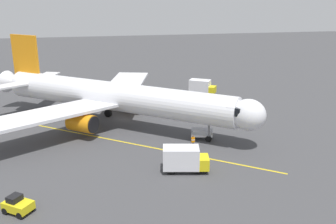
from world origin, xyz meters
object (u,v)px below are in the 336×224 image
Objects in this scene: ground_crew_wing_walker at (255,118)px; baggage_cart_starboard_side at (202,134)px; box_truck_portside at (185,159)px; ground_crew_marshaller at (240,120)px; box_truck_rear_apron at (202,87)px; ground_crew_loader at (193,142)px; tug_near_nose at (18,205)px; airplane at (113,97)px.

ground_crew_wing_walker is 0.59× the size of baggage_cart_starboard_side.
ground_crew_marshaller is at bearing -131.89° from box_truck_portside.
ground_crew_marshaller is at bearing 91.05° from box_truck_rear_apron.
ground_crew_marshaller is 10.65m from ground_crew_loader.
box_truck_portside is 30.78m from box_truck_rear_apron.
tug_near_nose is 0.56× the size of box_truck_rear_apron.
ground_crew_wing_walker is at bearing -171.55° from ground_crew_marshaller.
airplane reaches higher than tug_near_nose.
baggage_cart_starboard_side is (-19.54, -12.84, -0.05)m from tug_near_nose.
ground_crew_loader is at bearing 56.30° from baggage_cart_starboard_side.
tug_near_nose is at bearing 52.55° from box_truck_rear_apron.
ground_crew_marshaller reaches higher than tug_near_nose.
baggage_cart_starboard_side is at bearing -117.11° from box_truck_portside.
ground_crew_loader is 0.62× the size of tug_near_nose.
box_truck_rear_apron is at bearing -141.25° from airplane.
ground_crew_loader is at bearing 129.01° from airplane.
box_truck_rear_apron is at bearing -109.71° from box_truck_portside.
box_truck_rear_apron is at bearing -88.95° from ground_crew_marshaller.
ground_crew_marshaller is 16.02m from box_truck_portside.
ground_crew_wing_walker is at bearing -149.26° from tug_near_nose.
ground_crew_loader is 0.59× the size of baggage_cart_starboard_side.
ground_crew_marshaller is 2.28m from ground_crew_wing_walker.
ground_crew_marshaller is at bearing 167.19° from airplane.
box_truck_rear_apron reaches higher than tug_near_nose.
airplane is 21.30m from box_truck_rear_apron.
airplane is 12.54× the size of tug_near_nose.
airplane reaches higher than ground_crew_wing_walker.
tug_near_nose is at bearing 16.54° from box_truck_portside.
box_truck_portside is 9.35m from baggage_cart_starboard_side.
baggage_cart_starboard_side is at bearing 29.33° from ground_crew_marshaller.
box_truck_portside reaches higher than baggage_cart_starboard_side.
ground_crew_marshaller is at bearing 8.45° from ground_crew_wing_walker.
ground_crew_wing_walker is at bearing 98.74° from box_truck_rear_apron.
box_truck_portside is at bearing -163.46° from tug_near_nose.
ground_crew_wing_walker and ground_crew_loader have the same top height.
tug_near_nose is at bearing 32.35° from ground_crew_marshaller.
baggage_cart_starboard_side is (-10.36, 7.44, -3.35)m from airplane.
airplane is at bearing -12.81° from ground_crew_marshaller.
ground_crew_wing_walker is 12.69m from ground_crew_loader.
ground_crew_marshaller is 17.06m from box_truck_rear_apron.
box_truck_rear_apron is (-16.49, -13.23, -2.62)m from airplane.
ground_crew_marshaller is 0.62× the size of tug_near_nose.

